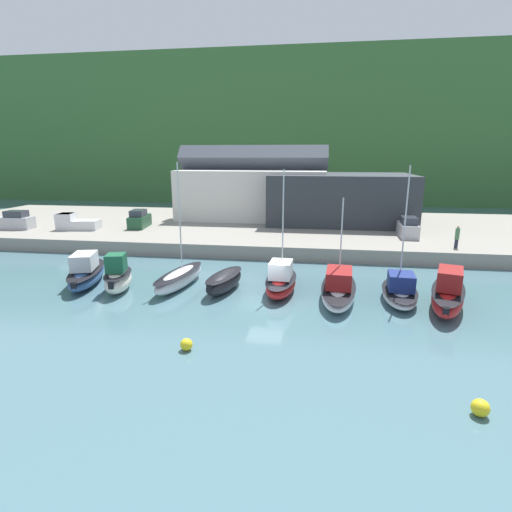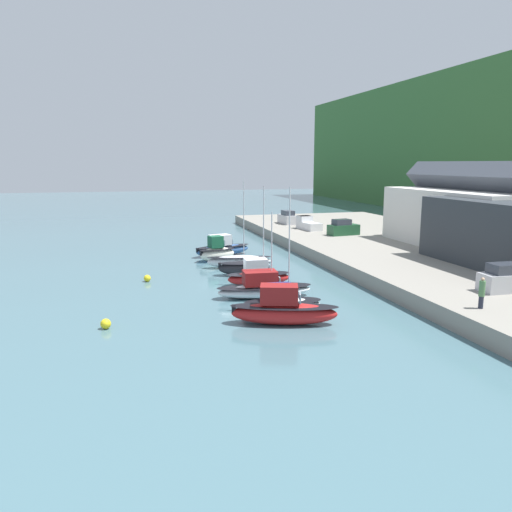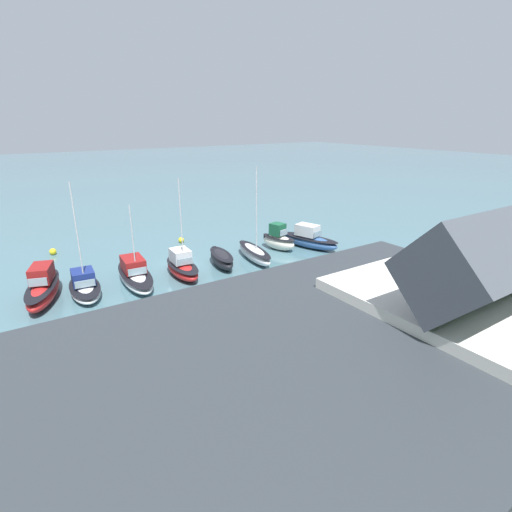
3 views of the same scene
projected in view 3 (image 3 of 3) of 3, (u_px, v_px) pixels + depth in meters
ground_plane at (182, 267)px, 39.01m from camera, size 320.00×320.00×0.00m
quay_promenade at (382, 398)px, 19.66m from camera, size 93.60×26.35×1.39m
yacht_club_building at (331, 417)px, 13.11m from camera, size 17.80×11.51×6.19m
moored_boat_0 at (309, 239)px, 44.76m from camera, size 4.10×7.47×2.56m
moored_boat_1 at (279, 240)px, 43.98m from camera, size 2.74×4.53×2.92m
moored_boat_2 at (254, 253)px, 40.65m from camera, size 2.81×7.12×9.47m
moored_boat_3 at (221, 259)px, 39.01m from camera, size 2.77×5.53×1.46m
moored_boat_4 at (182, 266)px, 36.55m from camera, size 2.49×5.98×9.02m
moored_boat_5 at (135, 274)px, 34.97m from camera, size 3.01×8.18×7.13m
moored_boat_6 at (85, 287)px, 32.60m from camera, size 2.83×6.11×9.33m
moored_boat_7 at (43, 288)px, 31.70m from camera, size 4.28×7.78×2.78m
parked_car_1 at (483, 268)px, 32.34m from camera, size 2.32×4.40×2.16m
parked_car_3 at (67, 404)px, 16.91m from camera, size 1.99×4.28×2.16m
pickup_truck_0 at (496, 247)px, 37.95m from camera, size 4.92×2.50×1.90m
mooring_buoy_0 at (181, 240)px, 46.56m from camera, size 0.66×0.66×0.66m
mooring_buoy_1 at (53, 252)px, 42.44m from camera, size 0.70×0.70×0.70m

